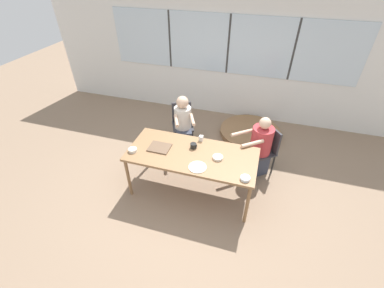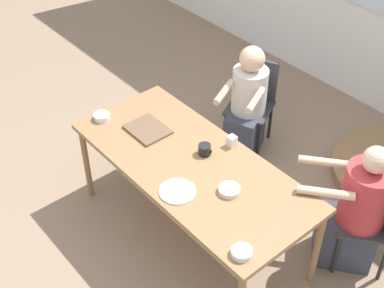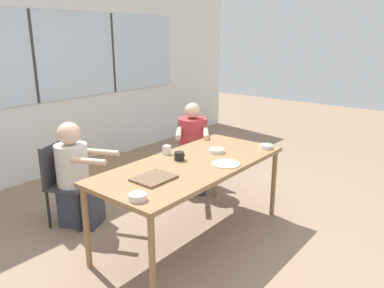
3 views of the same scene
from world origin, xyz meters
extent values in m
plane|color=#8C725B|center=(0.00, 0.00, 0.00)|extent=(16.00, 16.00, 0.00)
cube|color=silver|center=(0.00, 2.66, 1.40)|extent=(8.40, 0.06, 2.80)
cube|color=silver|center=(0.00, 2.62, 1.63)|extent=(5.20, 0.02, 1.19)
cube|color=#333333|center=(0.00, 2.62, 1.63)|extent=(0.04, 0.01, 1.19)
cube|color=#333333|center=(1.30, 2.62, 1.63)|extent=(0.04, 0.01, 1.19)
cube|color=olive|center=(0.00, 0.00, 0.76)|extent=(1.95, 0.87, 0.04)
cylinder|color=olive|center=(-0.93, -0.38, 0.37)|extent=(0.05, 0.05, 0.74)
cylinder|color=olive|center=(0.93, -0.38, 0.37)|extent=(0.05, 0.05, 0.74)
cylinder|color=olive|center=(-0.93, 0.38, 0.37)|extent=(0.05, 0.05, 0.74)
cylinder|color=olive|center=(0.93, 0.38, 0.37)|extent=(0.05, 0.05, 0.74)
cube|color=#333338|center=(-0.55, 1.18, 0.42)|extent=(0.53, 0.53, 0.03)
cube|color=#333338|center=(-0.62, 1.34, 0.65)|extent=(0.36, 0.19, 0.42)
cylinder|color=black|center=(-0.32, 1.09, 0.21)|extent=(0.03, 0.03, 0.41)
cylinder|color=black|center=(-0.63, 0.95, 0.21)|extent=(0.03, 0.03, 0.41)
cylinder|color=black|center=(-0.46, 1.40, 0.21)|extent=(0.03, 0.03, 0.41)
cylinder|color=black|center=(-0.77, 1.26, 0.21)|extent=(0.03, 0.03, 0.41)
cube|color=#333338|center=(1.01, 0.81, 0.42)|extent=(0.56, 0.56, 0.03)
cube|color=#333338|center=(1.15, 0.92, 0.65)|extent=(0.27, 0.32, 0.42)
cylinder|color=black|center=(0.99, 0.57, 0.21)|extent=(0.03, 0.03, 0.41)
cylinder|color=black|center=(0.77, 0.84, 0.21)|extent=(0.03, 0.03, 0.41)
cylinder|color=black|center=(1.25, 0.78, 0.21)|extent=(0.03, 0.03, 0.41)
cylinder|color=black|center=(1.04, 1.05, 0.21)|extent=(0.03, 0.03, 0.41)
cube|color=#333847|center=(-0.50, 1.08, 0.22)|extent=(0.43, 0.48, 0.44)
cylinder|color=beige|center=(-0.53, 1.14, 0.65)|extent=(0.32, 0.32, 0.43)
sphere|color=#DBB293|center=(-0.53, 1.14, 0.98)|extent=(0.23, 0.23, 0.23)
cylinder|color=#DBB293|center=(-0.28, 0.95, 0.76)|extent=(0.20, 0.35, 0.06)
cylinder|color=#DBB293|center=(-0.55, 0.83, 0.76)|extent=(0.20, 0.35, 0.06)
cube|color=#333847|center=(0.92, 0.74, 0.22)|extent=(0.53, 0.51, 0.44)
cylinder|color=#B23338|center=(0.98, 0.79, 0.68)|extent=(0.35, 0.35, 0.49)
sphere|color=#DBB293|center=(0.98, 0.79, 1.02)|extent=(0.19, 0.19, 0.19)
cylinder|color=#DBB293|center=(0.84, 0.47, 0.81)|extent=(0.34, 0.29, 0.06)
cylinder|color=#DBB293|center=(0.65, 0.72, 0.81)|extent=(0.34, 0.29, 0.06)
cube|color=brown|center=(-0.52, -0.02, 0.79)|extent=(0.33, 0.26, 0.02)
cylinder|color=black|center=(-0.02, 0.14, 0.82)|extent=(0.09, 0.09, 0.08)
torus|color=black|center=(0.03, 0.14, 0.82)|extent=(0.01, 0.06, 0.06)
cube|color=silver|center=(0.04, 0.36, 0.82)|extent=(0.06, 0.06, 0.09)
cylinder|color=silver|center=(-0.88, -0.21, 0.80)|extent=(0.13, 0.13, 0.05)
cylinder|color=silver|center=(0.39, 0.00, 0.80)|extent=(0.15, 0.15, 0.04)
cylinder|color=silver|center=(0.84, -0.32, 0.80)|extent=(0.13, 0.13, 0.04)
cylinder|color=beige|center=(0.16, -0.27, 0.78)|extent=(0.26, 0.26, 0.01)
cylinder|color=olive|center=(0.74, 1.90, 0.01)|extent=(1.27, 1.27, 0.03)
cylinder|color=olive|center=(0.74, 1.90, 0.04)|extent=(1.28, 1.28, 0.03)
cylinder|color=olive|center=(0.74, 1.90, 0.07)|extent=(1.27, 1.27, 0.03)
cylinder|color=olive|center=(0.74, 1.90, 0.10)|extent=(1.28, 1.28, 0.03)
camera|label=1|loc=(0.86, -2.85, 3.23)|focal=24.00mm
camera|label=2|loc=(2.22, -1.89, 3.37)|focal=50.00mm
camera|label=3|loc=(-2.54, -2.06, 1.92)|focal=35.00mm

